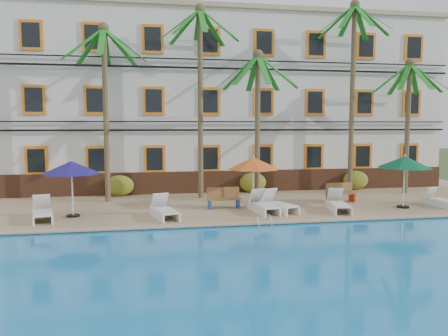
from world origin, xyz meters
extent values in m
plane|color=#384C23|center=(0.00, 0.00, 0.00)|extent=(100.00, 100.00, 0.00)
cube|color=tan|center=(0.00, 5.00, 0.12)|extent=(30.00, 12.00, 0.25)
cube|color=#1B85D1|center=(0.00, -7.00, 0.10)|extent=(26.00, 12.00, 0.20)
cube|color=tan|center=(0.00, -0.90, 0.28)|extent=(30.00, 0.35, 0.06)
cube|color=silver|center=(0.00, 10.00, 5.25)|extent=(25.00, 6.00, 10.00)
cube|color=brown|center=(0.00, 6.94, 0.85)|extent=(25.00, 0.12, 1.20)
cube|color=tan|center=(0.00, 10.00, 10.35)|extent=(25.40, 6.40, 0.25)
cube|color=orange|center=(-10.50, 6.95, 2.15)|extent=(1.15, 0.10, 1.50)
cube|color=black|center=(-10.50, 6.90, 2.15)|extent=(0.85, 0.04, 1.20)
cube|color=orange|center=(-7.50, 6.95, 2.15)|extent=(1.15, 0.10, 1.50)
cube|color=black|center=(-7.50, 6.90, 2.15)|extent=(0.85, 0.04, 1.20)
cube|color=orange|center=(-4.50, 6.95, 2.15)|extent=(1.15, 0.10, 1.50)
cube|color=black|center=(-4.50, 6.90, 2.15)|extent=(0.85, 0.04, 1.20)
cube|color=orange|center=(-1.50, 6.95, 2.15)|extent=(1.15, 0.10, 1.50)
cube|color=black|center=(-1.50, 6.90, 2.15)|extent=(0.85, 0.04, 1.20)
cube|color=orange|center=(1.50, 6.95, 2.15)|extent=(1.15, 0.10, 1.50)
cube|color=black|center=(1.50, 6.90, 2.15)|extent=(0.85, 0.04, 1.20)
cube|color=orange|center=(4.50, 6.95, 2.15)|extent=(1.15, 0.10, 1.50)
cube|color=black|center=(4.50, 6.90, 2.15)|extent=(0.85, 0.04, 1.20)
cube|color=orange|center=(7.50, 6.95, 2.15)|extent=(1.15, 0.10, 1.50)
cube|color=black|center=(7.50, 6.90, 2.15)|extent=(0.85, 0.04, 1.20)
cube|color=orange|center=(10.50, 6.95, 2.15)|extent=(1.15, 0.10, 1.50)
cube|color=black|center=(10.50, 6.90, 2.15)|extent=(0.85, 0.04, 1.20)
cube|color=orange|center=(-10.50, 6.95, 5.25)|extent=(1.15, 0.10, 1.50)
cube|color=black|center=(-10.50, 6.90, 5.25)|extent=(0.85, 0.04, 1.20)
cube|color=orange|center=(-7.50, 6.95, 5.25)|extent=(1.15, 0.10, 1.50)
cube|color=black|center=(-7.50, 6.90, 5.25)|extent=(0.85, 0.04, 1.20)
cube|color=orange|center=(-4.50, 6.95, 5.25)|extent=(1.15, 0.10, 1.50)
cube|color=black|center=(-4.50, 6.90, 5.25)|extent=(0.85, 0.04, 1.20)
cube|color=orange|center=(-1.50, 6.95, 5.25)|extent=(1.15, 0.10, 1.50)
cube|color=black|center=(-1.50, 6.90, 5.25)|extent=(0.85, 0.04, 1.20)
cube|color=orange|center=(1.50, 6.95, 5.25)|extent=(1.15, 0.10, 1.50)
cube|color=black|center=(1.50, 6.90, 5.25)|extent=(0.85, 0.04, 1.20)
cube|color=orange|center=(4.50, 6.95, 5.25)|extent=(1.15, 0.10, 1.50)
cube|color=black|center=(4.50, 6.90, 5.25)|extent=(0.85, 0.04, 1.20)
cube|color=orange|center=(7.50, 6.95, 5.25)|extent=(1.15, 0.10, 1.50)
cube|color=black|center=(7.50, 6.90, 5.25)|extent=(0.85, 0.04, 1.20)
cube|color=orange|center=(10.50, 6.95, 5.25)|extent=(1.15, 0.10, 1.50)
cube|color=black|center=(10.50, 6.90, 5.25)|extent=(0.85, 0.04, 1.20)
cube|color=orange|center=(-10.50, 6.95, 8.45)|extent=(1.15, 0.10, 1.50)
cube|color=black|center=(-10.50, 6.90, 8.45)|extent=(0.85, 0.04, 1.20)
cube|color=orange|center=(-7.50, 6.95, 8.45)|extent=(1.15, 0.10, 1.50)
cube|color=black|center=(-7.50, 6.90, 8.45)|extent=(0.85, 0.04, 1.20)
cube|color=orange|center=(-4.50, 6.95, 8.45)|extent=(1.15, 0.10, 1.50)
cube|color=black|center=(-4.50, 6.90, 8.45)|extent=(0.85, 0.04, 1.20)
cube|color=orange|center=(-1.50, 6.95, 8.45)|extent=(1.15, 0.10, 1.50)
cube|color=black|center=(-1.50, 6.90, 8.45)|extent=(0.85, 0.04, 1.20)
cube|color=orange|center=(1.50, 6.95, 8.45)|extent=(1.15, 0.10, 1.50)
cube|color=black|center=(1.50, 6.90, 8.45)|extent=(0.85, 0.04, 1.20)
cube|color=orange|center=(4.50, 6.95, 8.45)|extent=(1.15, 0.10, 1.50)
cube|color=black|center=(4.50, 6.90, 8.45)|extent=(0.85, 0.04, 1.20)
cube|color=orange|center=(7.50, 6.95, 8.45)|extent=(1.15, 0.10, 1.50)
cube|color=black|center=(7.50, 6.90, 8.45)|extent=(0.85, 0.04, 1.20)
cube|color=orange|center=(10.50, 6.95, 8.45)|extent=(1.15, 0.10, 1.50)
cube|color=black|center=(10.50, 6.90, 8.45)|extent=(0.85, 0.04, 1.20)
cube|color=black|center=(0.00, 6.80, 3.70)|extent=(25.00, 0.08, 0.10)
cube|color=black|center=(0.00, 6.80, 4.15)|extent=(25.00, 0.08, 0.06)
cube|color=black|center=(0.00, 6.80, 7.00)|extent=(25.00, 0.08, 0.10)
cube|color=black|center=(0.00, 6.80, 7.45)|extent=(25.00, 0.08, 0.06)
cylinder|color=brown|center=(-6.81, 5.08, 4.40)|extent=(0.26, 0.26, 8.30)
sphere|color=brown|center=(-6.81, 5.08, 8.55)|extent=(0.50, 0.50, 0.50)
cube|color=#1A6F1F|center=(-6.81, 6.07, 7.78)|extent=(0.28, 1.99, 1.56)
cube|color=#1A6F1F|center=(-7.51, 5.78, 7.78)|extent=(1.61, 1.61, 1.56)
cube|color=#1A6F1F|center=(-7.80, 5.08, 7.78)|extent=(1.99, 0.28, 1.56)
cube|color=#1A6F1F|center=(-7.51, 4.38, 7.78)|extent=(1.61, 1.61, 1.56)
cube|color=#1A6F1F|center=(-6.81, 4.09, 7.78)|extent=(0.28, 1.99, 1.56)
cube|color=#1A6F1F|center=(-6.11, 4.38, 7.78)|extent=(1.61, 1.61, 1.56)
cube|color=#1A6F1F|center=(-5.83, 5.08, 7.78)|extent=(1.99, 0.28, 1.56)
cube|color=#1A6F1F|center=(-6.11, 5.78, 7.78)|extent=(1.61, 1.61, 1.56)
cylinder|color=brown|center=(-2.19, 5.43, 4.98)|extent=(0.26, 0.26, 9.46)
sphere|color=brown|center=(-2.19, 5.43, 9.71)|extent=(0.50, 0.50, 0.50)
cube|color=#1A6F1F|center=(-2.19, 6.41, 8.94)|extent=(0.28, 1.99, 1.56)
cube|color=#1A6F1F|center=(-2.89, 6.12, 8.94)|extent=(1.61, 1.61, 1.56)
cube|color=#1A6F1F|center=(-3.18, 5.43, 8.94)|extent=(1.99, 0.28, 1.56)
cube|color=#1A6F1F|center=(-2.89, 4.73, 8.94)|extent=(1.61, 1.61, 1.56)
cube|color=#1A6F1F|center=(-2.19, 4.44, 8.94)|extent=(0.28, 1.99, 1.56)
cube|color=#1A6F1F|center=(-1.50, 4.73, 8.94)|extent=(1.61, 1.61, 1.56)
cube|color=#1A6F1F|center=(-1.21, 5.43, 8.94)|extent=(1.99, 0.28, 1.56)
cube|color=#1A6F1F|center=(-1.50, 6.12, 8.94)|extent=(1.61, 1.61, 1.56)
cylinder|color=brown|center=(0.34, 3.67, 3.76)|extent=(0.26, 0.26, 7.02)
sphere|color=brown|center=(0.34, 3.67, 7.27)|extent=(0.50, 0.50, 0.50)
cube|color=#1A6F1F|center=(0.34, 4.65, 6.50)|extent=(0.28, 1.99, 1.56)
cube|color=#1A6F1F|center=(-0.36, 4.36, 6.50)|extent=(1.61, 1.61, 1.56)
cube|color=#1A6F1F|center=(-0.65, 3.67, 6.50)|extent=(1.99, 0.28, 1.56)
cube|color=#1A6F1F|center=(-0.36, 2.97, 6.50)|extent=(1.61, 1.61, 1.56)
cube|color=#1A6F1F|center=(0.34, 2.68, 6.50)|extent=(0.28, 1.99, 1.56)
cube|color=#1A6F1F|center=(1.03, 2.97, 6.50)|extent=(1.61, 1.61, 1.56)
cube|color=#1A6F1F|center=(1.32, 3.67, 6.50)|extent=(1.99, 0.28, 1.56)
cube|color=#1A6F1F|center=(1.03, 4.36, 6.50)|extent=(1.61, 1.61, 1.56)
cylinder|color=brown|center=(5.95, 5.32, 5.25)|extent=(0.26, 0.26, 10.01)
sphere|color=brown|center=(5.95, 5.32, 10.26)|extent=(0.50, 0.50, 0.50)
cube|color=#1A6F1F|center=(5.95, 6.31, 9.49)|extent=(0.28, 1.99, 1.56)
cube|color=#1A6F1F|center=(5.26, 6.02, 9.49)|extent=(1.61, 1.61, 1.56)
cube|color=#1A6F1F|center=(4.97, 5.32, 9.49)|extent=(1.99, 0.28, 1.56)
cube|color=#1A6F1F|center=(5.26, 4.62, 9.49)|extent=(1.61, 1.61, 1.56)
cube|color=#1A6F1F|center=(5.95, 4.33, 9.49)|extent=(0.28, 1.99, 1.56)
cube|color=#1A6F1F|center=(6.65, 4.62, 9.49)|extent=(1.61, 1.61, 1.56)
cube|color=#1A6F1F|center=(6.94, 5.32, 9.49)|extent=(1.99, 0.28, 1.56)
cube|color=#1A6F1F|center=(6.65, 6.02, 9.49)|extent=(1.61, 1.61, 1.56)
cylinder|color=brown|center=(9.06, 5.00, 3.76)|extent=(0.26, 0.26, 7.03)
sphere|color=brown|center=(9.06, 5.00, 7.28)|extent=(0.50, 0.50, 0.50)
cube|color=#1A6F1F|center=(9.06, 5.99, 6.51)|extent=(0.28, 1.99, 1.56)
cube|color=#1A6F1F|center=(8.36, 5.70, 6.51)|extent=(1.61, 1.61, 1.56)
cube|color=#1A6F1F|center=(8.07, 5.00, 6.51)|extent=(1.99, 0.28, 1.56)
cube|color=#1A6F1F|center=(8.36, 4.30, 6.51)|extent=(1.61, 1.61, 1.56)
cube|color=#1A6F1F|center=(9.06, 4.02, 6.51)|extent=(0.28, 1.99, 1.56)
cube|color=#1A6F1F|center=(9.75, 4.30, 6.51)|extent=(1.61, 1.61, 1.56)
cube|color=#1A6F1F|center=(10.04, 5.00, 6.51)|extent=(1.99, 0.28, 1.56)
cube|color=#1A6F1F|center=(9.75, 5.70, 6.51)|extent=(1.61, 1.61, 1.56)
ellipsoid|color=#315B1A|center=(-6.35, 6.60, 0.80)|extent=(1.50, 0.90, 1.10)
ellipsoid|color=#315B1A|center=(0.84, 6.60, 0.80)|extent=(1.50, 0.90, 1.10)
ellipsoid|color=#315B1A|center=(6.93, 6.60, 0.80)|extent=(1.50, 0.90, 1.10)
cylinder|color=black|center=(-7.90, 1.64, 0.29)|extent=(0.53, 0.53, 0.08)
cylinder|color=silver|center=(-7.90, 1.64, 1.38)|extent=(0.06, 0.06, 2.25)
cone|color=navy|center=(-7.90, 1.64, 2.27)|extent=(2.35, 2.35, 0.52)
sphere|color=silver|center=(-7.90, 1.64, 2.55)|extent=(0.10, 0.10, 0.10)
cylinder|color=black|center=(-0.25, 2.02, 0.29)|extent=(0.53, 0.53, 0.08)
cylinder|color=silver|center=(-0.25, 2.02, 1.39)|extent=(0.06, 0.06, 2.27)
cone|color=#D85F1E|center=(-0.25, 2.02, 2.29)|extent=(2.37, 2.37, 0.52)
sphere|color=silver|center=(-0.25, 2.02, 2.57)|extent=(0.10, 0.10, 0.10)
cylinder|color=black|center=(6.50, 1.09, 0.29)|extent=(0.54, 0.54, 0.08)
cylinder|color=silver|center=(6.50, 1.09, 1.41)|extent=(0.06, 0.06, 2.31)
cone|color=#095334|center=(6.50, 1.09, 2.32)|extent=(2.41, 2.41, 0.53)
sphere|color=silver|center=(6.50, 1.09, 2.61)|extent=(0.10, 0.10, 0.10)
cube|color=white|center=(-8.91, 0.86, 0.60)|extent=(0.97, 1.53, 0.07)
cube|color=white|center=(-9.14, 1.81, 0.85)|extent=(0.76, 0.66, 0.71)
cube|color=white|center=(-9.29, 1.04, 0.41)|extent=(0.55, 1.97, 0.33)
cube|color=white|center=(-8.66, 1.20, 0.41)|extent=(0.55, 1.97, 0.33)
cube|color=white|center=(-4.17, 0.46, 0.59)|extent=(0.97, 1.52, 0.06)
cube|color=white|center=(-4.41, 1.40, 0.84)|extent=(0.75, 0.66, 0.70)
cube|color=white|center=(-4.55, 0.64, 0.41)|extent=(0.56, 1.95, 0.32)
cube|color=white|center=(-3.92, 0.80, 0.41)|extent=(0.56, 1.95, 0.32)
cube|color=white|center=(0.01, 0.84, 0.60)|extent=(0.85, 1.50, 0.07)
cube|color=white|center=(-0.13, 1.82, 0.85)|extent=(0.73, 0.61, 0.71)
cube|color=white|center=(-0.35, 1.07, 0.41)|extent=(0.35, 2.02, 0.33)
cube|color=white|center=(0.30, 1.16, 0.41)|extent=(0.35, 2.02, 0.33)
cube|color=white|center=(0.75, 0.95, 0.60)|extent=(1.13, 1.56, 0.07)
cube|color=white|center=(0.39, 1.86, 0.85)|extent=(0.80, 0.73, 0.71)
cube|color=white|center=(0.35, 1.08, 0.41)|extent=(0.80, 1.90, 0.33)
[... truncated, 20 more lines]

